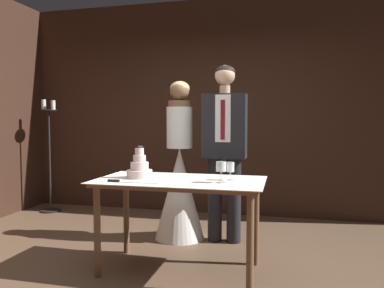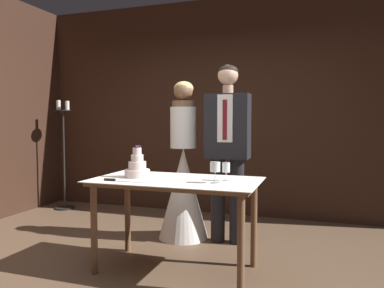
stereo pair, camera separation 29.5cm
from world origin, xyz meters
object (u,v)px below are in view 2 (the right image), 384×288
Objects in this scene: cake_knife at (118,180)px; bride at (183,181)px; wine_glass_near at (226,168)px; candle_stand at (64,158)px; tiered_cake at (137,168)px; wine_glass_middle at (215,168)px; cake_table at (176,190)px; groom at (228,143)px.

bride is at bearing 81.15° from cake_knife.
cake_knife is at bearing -159.05° from wine_glass_near.
wine_glass_near is 3.17m from candle_stand.
wine_glass_middle is at bearing -6.36° from tiered_cake.
tiered_cake is 0.18× the size of candle_stand.
tiered_cake is 0.16× the size of bride.
tiered_cake is 0.27m from cake_knife.
cake_table is at bearing 31.04° from cake_knife.
wine_glass_middle reaches higher than wine_glass_near.
cake_table is 3.38× the size of cake_knife.
groom is at bearing 54.61° from tiered_cake.
cake_table is 5.04× the size of tiered_cake.
groom is at bearing -15.51° from candle_stand.
wine_glass_near is at bearing 4.48° from tiered_cake.
cake_table is at bearing -74.13° from bride.
candle_stand is at bearing 161.12° from bride.
tiered_cake is at bearing 79.68° from cake_knife.
tiered_cake is 0.74m from wine_glass_middle.
cake_table is 0.49m from cake_knife.
groom is (0.49, -0.00, 0.42)m from bride.
cake_knife is 0.80m from wine_glass_middle.
wine_glass_near is (0.79, 0.06, 0.02)m from tiered_cake.
cake_knife is at bearing -98.30° from bride.
cake_knife is 0.89m from wine_glass_near.
cake_table is 0.83× the size of bride.
bride is 0.65m from groom.
cake_table is 0.97m from groom.
groom reaches higher than wine_glass_near.
candle_stand is (-2.78, 1.52, -0.15)m from wine_glass_near.
bride is (-0.67, 0.80, -0.26)m from wine_glass_near.
groom is at bearing 97.26° from wine_glass_middle.
cake_knife is (-0.41, -0.25, 0.10)m from cake_table.
wine_glass_middle is (-0.06, -0.14, 0.02)m from wine_glass_near.
bride is at bearing 129.88° from wine_glass_near.
cake_knife is at bearing -99.78° from tiered_cake.
cake_knife is 1.32m from groom.
wine_glass_near is 0.83m from groom.
wine_glass_middle reaches higher than cake_knife.
cake_table is 0.41m from tiered_cake.
wine_glass_middle is (0.78, 0.18, 0.11)m from cake_knife.
groom reaches higher than bride.
candle_stand is (-2.11, 0.72, 0.11)m from bride.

